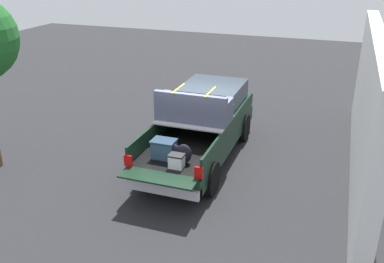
% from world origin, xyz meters
% --- Properties ---
extents(ground_plane, '(40.00, 40.00, 0.00)m').
position_xyz_m(ground_plane, '(0.00, 0.00, 0.00)').
color(ground_plane, '#262628').
extents(pickup_truck, '(6.05, 2.06, 2.23)m').
position_xyz_m(pickup_truck, '(0.37, 0.00, 0.98)').
color(pickup_truck, black).
rests_on(pickup_truck, ground_plane).
extents(building_facade, '(9.86, 0.36, 3.71)m').
position_xyz_m(building_facade, '(0.90, -4.35, 1.86)').
color(building_facade, white).
rests_on(building_facade, ground_plane).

